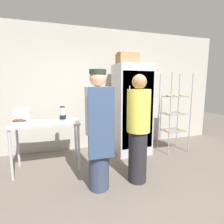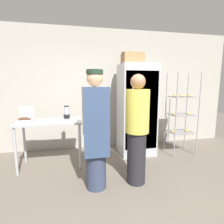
# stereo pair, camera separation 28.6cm
# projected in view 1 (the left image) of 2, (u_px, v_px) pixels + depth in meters

# --- Properties ---
(ground_plane) EXTENTS (14.00, 14.00, 0.00)m
(ground_plane) POSITION_uv_depth(u_px,v_px,m) (140.00, 201.00, 2.31)
(ground_plane) COLOR #6B6056
(back_wall) EXTENTS (6.40, 0.12, 2.81)m
(back_wall) POSITION_uv_depth(u_px,v_px,m) (99.00, 90.00, 4.23)
(back_wall) COLOR #ADA89E
(back_wall) RESTS_ON ground_plane
(refrigerator) EXTENTS (0.75, 0.69, 1.95)m
(refrigerator) POSITION_uv_depth(u_px,v_px,m) (132.00, 110.00, 3.87)
(refrigerator) COLOR #ADAFB5
(refrigerator) RESTS_ON ground_plane
(baking_rack) EXTENTS (0.55, 0.45, 1.77)m
(baking_rack) POSITION_uv_depth(u_px,v_px,m) (174.00, 113.00, 3.99)
(baking_rack) COLOR #93969B
(baking_rack) RESTS_ON ground_plane
(prep_counter) EXTENTS (1.14, 0.61, 0.87)m
(prep_counter) POSITION_uv_depth(u_px,v_px,m) (46.00, 128.00, 3.10)
(prep_counter) COLOR #ADAFB5
(prep_counter) RESTS_ON ground_plane
(donut_box) EXTENTS (0.25, 0.22, 0.26)m
(donut_box) POSITION_uv_depth(u_px,v_px,m) (20.00, 121.00, 2.93)
(donut_box) COLOR silver
(donut_box) RESTS_ON prep_counter
(blender_pitcher) EXTENTS (0.12, 0.12, 0.25)m
(blender_pitcher) POSITION_uv_depth(u_px,v_px,m) (63.00, 113.00, 3.34)
(blender_pitcher) COLOR black
(blender_pitcher) RESTS_ON prep_counter
(cardboard_storage_box) EXTENTS (0.44, 0.34, 0.24)m
(cardboard_storage_box) POSITION_uv_depth(u_px,v_px,m) (128.00, 59.00, 3.72)
(cardboard_storage_box) COLOR #937047
(cardboard_storage_box) RESTS_ON refrigerator
(person_baker) EXTENTS (0.36, 0.38, 1.72)m
(person_baker) POSITION_uv_depth(u_px,v_px,m) (99.00, 129.00, 2.46)
(person_baker) COLOR #333D56
(person_baker) RESTS_ON ground_plane
(person_customer) EXTENTS (0.35, 0.35, 1.67)m
(person_customer) POSITION_uv_depth(u_px,v_px,m) (138.00, 129.00, 2.67)
(person_customer) COLOR #232328
(person_customer) RESTS_ON ground_plane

